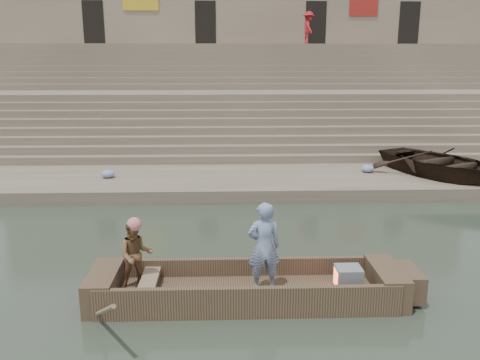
{
  "coord_description": "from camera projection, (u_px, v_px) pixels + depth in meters",
  "views": [
    {
      "loc": [
        -0.91,
        -8.2,
        4.23
      ],
      "look_at": [
        -0.51,
        3.36,
        1.4
      ],
      "focal_mm": 36.46,
      "sensor_mm": 36.0,
      "label": 1
    }
  ],
  "objects": [
    {
      "name": "ground",
      "position": [
        274.0,
        296.0,
        9.0
      ],
      "size": [
        120.0,
        120.0,
        0.0
      ],
      "primitive_type": "plane",
      "color": "#2A3628",
      "rests_on": "ground"
    },
    {
      "name": "lower_landing",
      "position": [
        250.0,
        182.0,
        16.72
      ],
      "size": [
        32.0,
        4.0,
        0.4
      ],
      "primitive_type": "cube",
      "color": "#82725D",
      "rests_on": "ground"
    },
    {
      "name": "mid_landing",
      "position": [
        242.0,
        121.0,
        23.71
      ],
      "size": [
        32.0,
        3.0,
        2.8
      ],
      "primitive_type": "cube",
      "color": "#82725D",
      "rests_on": "ground"
    },
    {
      "name": "upper_landing",
      "position": [
        238.0,
        88.0,
        30.22
      ],
      "size": [
        32.0,
        3.0,
        5.2
      ],
      "primitive_type": "cube",
      "color": "#82725D",
      "rests_on": "ground"
    },
    {
      "name": "ghat_steps",
      "position": [
        241.0,
        109.0,
        25.26
      ],
      "size": [
        32.0,
        11.0,
        5.2
      ],
      "color": "#82725D",
      "rests_on": "ground"
    },
    {
      "name": "building_wall",
      "position": [
        236.0,
        40.0,
        33.39
      ],
      "size": [
        32.0,
        5.07,
        11.2
      ],
      "color": "gray",
      "rests_on": "ground"
    },
    {
      "name": "main_rowboat",
      "position": [
        247.0,
        295.0,
        8.82
      ],
      "size": [
        5.0,
        1.3,
        0.22
      ],
      "primitive_type": "cube",
      "color": "brown",
      "rests_on": "ground"
    },
    {
      "name": "rowboat_trim",
      "position": [
        258.0,
        285.0,
        8.78
      ],
      "size": [
        6.04,
        2.63,
        1.94
      ],
      "color": "brown",
      "rests_on": "ground"
    },
    {
      "name": "standing_man",
      "position": [
        264.0,
        247.0,
        8.61
      ],
      "size": [
        0.64,
        0.47,
        1.64
      ],
      "primitive_type": "imported",
      "rotation": [
        0.0,
        0.0,
        3.27
      ],
      "color": "navy",
      "rests_on": "main_rowboat"
    },
    {
      "name": "rowing_man",
      "position": [
        136.0,
        255.0,
        8.71
      ],
      "size": [
        0.72,
        0.62,
        1.27
      ],
      "primitive_type": "imported",
      "rotation": [
        0.0,
        0.0,
        0.24
      ],
      "color": "#21652D",
      "rests_on": "main_rowboat"
    },
    {
      "name": "television",
      "position": [
        348.0,
        278.0,
        8.81
      ],
      "size": [
        0.46,
        0.42,
        0.4
      ],
      "color": "slate",
      "rests_on": "main_rowboat"
    },
    {
      "name": "beached_rowboat",
      "position": [
        440.0,
        162.0,
        16.62
      ],
      "size": [
        4.96,
        5.54,
        0.94
      ],
      "primitive_type": "imported",
      "rotation": [
        0.0,
        0.0,
        0.47
      ],
      "color": "#2D2116",
      "rests_on": "lower_landing"
    },
    {
      "name": "pedestrian",
      "position": [
        308.0,
        28.0,
        29.29
      ],
      "size": [
        0.77,
        1.27,
        1.93
      ],
      "primitive_type": "imported",
      "rotation": [
        0.0,
        0.0,
        1.61
      ],
      "color": "#AC1D21",
      "rests_on": "upper_landing"
    },
    {
      "name": "cloth_bundles",
      "position": [
        342.0,
        169.0,
        17.11
      ],
      "size": [
        15.61,
        1.25,
        0.26
      ],
      "color": "#3F5999",
      "rests_on": "lower_landing"
    }
  ]
}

